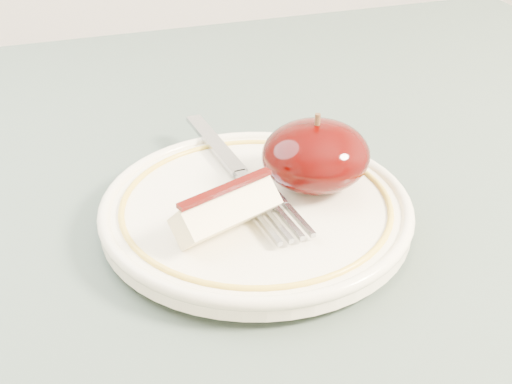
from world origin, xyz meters
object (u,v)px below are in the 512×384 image
object	(u,v)px
apple_half	(316,155)
fork	(241,174)
table	(306,322)
plate	(256,209)

from	to	relation	value
apple_half	fork	distance (m)	0.06
table	plate	size ratio (longest dim) A/B	4.16
table	plate	distance (m)	0.11
apple_half	fork	size ratio (longest dim) A/B	0.40
table	apple_half	xyz separation A→B (m)	(0.01, 0.03, 0.13)
plate	fork	size ratio (longest dim) A/B	1.11
plate	fork	xyz separation A→B (m)	(0.00, 0.04, 0.01)
plate	fork	distance (m)	0.04
fork	apple_half	bearing A→B (deg)	-121.22
table	plate	bearing A→B (deg)	158.65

